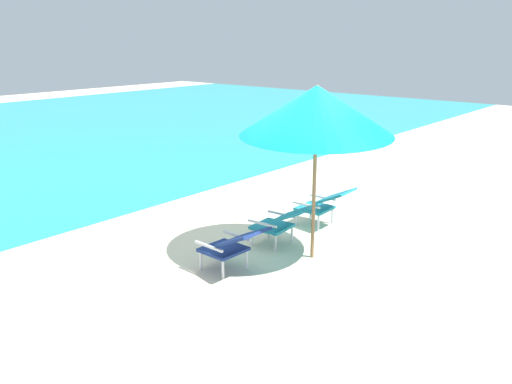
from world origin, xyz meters
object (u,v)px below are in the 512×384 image
object	(u,v)px
lounge_chair_right	(324,203)
lounge_chair_center	(282,221)
beach_umbrella_center	(317,110)
lounge_chair_left	(233,244)

from	to	relation	value
lounge_chair_right	lounge_chair_center	bearing A→B (deg)	-179.31
beach_umbrella_center	lounge_chair_right	bearing A→B (deg)	26.30
lounge_chair_right	beach_umbrella_center	size ratio (longest dim) A/B	0.32
lounge_chair_left	lounge_chair_right	distance (m)	2.27
lounge_chair_center	beach_umbrella_center	bearing A→B (deg)	-93.32
lounge_chair_left	lounge_chair_center	xyz separation A→B (m)	(1.13, 0.07, 0.00)
lounge_chair_center	lounge_chair_left	bearing A→B (deg)	-176.71
lounge_chair_left	lounge_chair_center	world-z (taller)	same
lounge_chair_left	lounge_chair_right	xyz separation A→B (m)	(2.27, 0.08, 0.00)
lounge_chair_right	beach_umbrella_center	distance (m)	2.11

